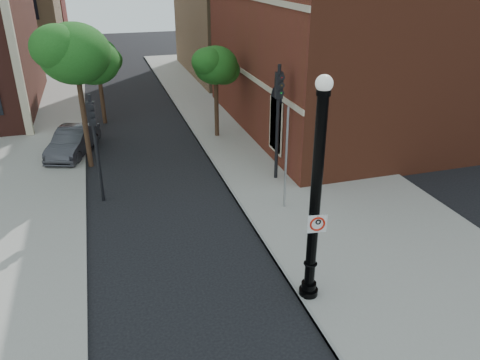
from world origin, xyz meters
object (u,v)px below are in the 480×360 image
object	(u,v)px
parked_car	(73,142)
traffic_signal_right	(278,105)
lamppost	(315,206)
traffic_signal_left	(94,131)
no_parking_sign	(317,224)

from	to	relation	value
parked_car	traffic_signal_right	xyz separation A→B (m)	(8.89, -5.99, 2.84)
parked_car	traffic_signal_right	distance (m)	11.09
lamppost	traffic_signal_right	bearing A→B (deg)	75.74
lamppost	traffic_signal_left	bearing A→B (deg)	124.29
lamppost	no_parking_sign	bearing A→B (deg)	-80.81
parked_car	traffic_signal_right	bearing A→B (deg)	-14.95
no_parking_sign	traffic_signal_right	size ratio (longest dim) A/B	0.10
traffic_signal_right	parked_car	bearing A→B (deg)	157.87
traffic_signal_left	lamppost	bearing A→B (deg)	-48.71
parked_car	no_parking_sign	bearing A→B (deg)	-45.17
no_parking_sign	parked_car	distance (m)	15.91
lamppost	traffic_signal_right	world-z (taller)	lamppost
lamppost	traffic_signal_left	distance (m)	9.96
lamppost	traffic_signal_left	size ratio (longest dim) A/B	1.47
traffic_signal_left	traffic_signal_right	size ratio (longest dim) A/B	0.86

